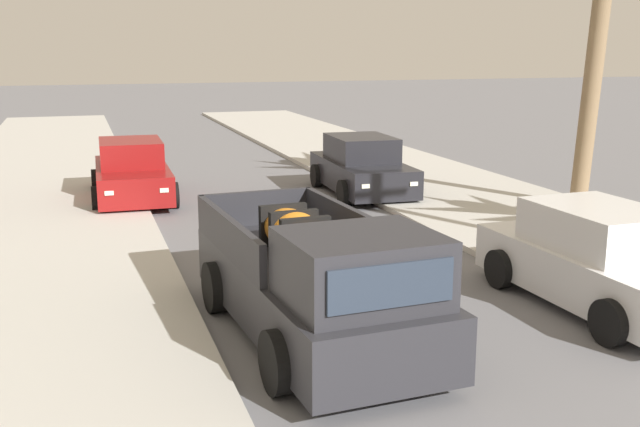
% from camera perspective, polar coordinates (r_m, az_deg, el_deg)
% --- Properties ---
extents(sidewalk_left, '(5.00, 60.00, 0.12)m').
position_cam_1_polar(sidewalk_left, '(14.28, -21.18, -3.84)').
color(sidewalk_left, beige).
rests_on(sidewalk_left, ground).
extents(sidewalk_right, '(5.00, 60.00, 0.12)m').
position_cam_1_polar(sidewalk_right, '(17.10, 16.28, -0.88)').
color(sidewalk_right, beige).
rests_on(sidewalk_right, ground).
extents(curb_left, '(0.16, 60.00, 0.10)m').
position_cam_1_polar(curb_left, '(14.25, -16.76, -3.60)').
color(curb_left, silver).
rests_on(curb_left, ground).
extents(curb_right, '(0.16, 60.00, 0.10)m').
position_cam_1_polar(curb_right, '(16.52, 13.11, -1.20)').
color(curb_right, silver).
rests_on(curb_right, ground).
extents(pickup_truck, '(2.45, 5.32, 1.80)m').
position_cam_1_polar(pickup_truck, '(10.07, -0.32, -5.17)').
color(pickup_truck, '#28282D').
rests_on(pickup_truck, ground).
extents(car_left_near, '(2.16, 4.32, 1.54)m').
position_cam_1_polar(car_left_near, '(20.20, 3.16, 3.50)').
color(car_left_near, black).
rests_on(car_left_near, ground).
extents(car_right_near, '(2.10, 4.29, 1.54)m').
position_cam_1_polar(car_right_near, '(19.91, -13.98, 3.01)').
color(car_right_near, maroon).
rests_on(car_right_near, ground).
extents(car_left_mid, '(2.13, 4.30, 1.54)m').
position_cam_1_polar(car_left_mid, '(12.15, 20.36, -3.37)').
color(car_left_mid, silver).
rests_on(car_left_mid, ground).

